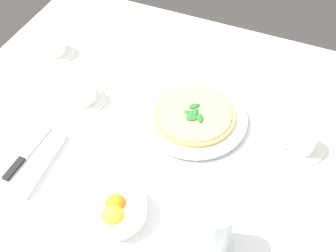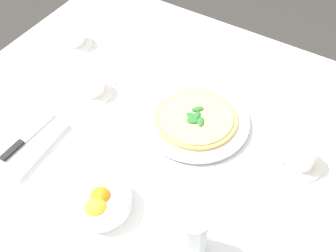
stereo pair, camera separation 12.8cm
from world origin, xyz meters
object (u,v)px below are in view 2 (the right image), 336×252
coffee_cup_near_left (73,37)px  citrus_bowl (100,202)px  coffee_cup_right_edge (92,86)px  pizza_plate (196,121)px  pizza (196,118)px  dinner_knife (26,138)px  coffee_cup_center_back (300,158)px  napkin_folded (26,142)px  water_glass_far_right (192,236)px

coffee_cup_near_left → citrus_bowl: citrus_bowl is taller
coffee_cup_right_edge → pizza_plate: bearing=-81.5°
pizza → dinner_knife: bearing=130.7°
coffee_cup_right_edge → coffee_cup_center_back: 0.64m
pizza_plate → coffee_cup_center_back: (0.02, -0.30, 0.01)m
napkin_folded → citrus_bowl: bearing=-104.3°
pizza_plate → pizza: pizza is taller
dinner_knife → citrus_bowl: 0.30m
coffee_cup_near_left → dinner_knife: (-0.41, -0.18, -0.00)m
pizza_plate → water_glass_far_right: water_glass_far_right is taller
coffee_cup_right_edge → coffee_cup_near_left: size_ratio=1.02×
dinner_knife → citrus_bowl: bearing=-100.1°
citrus_bowl → coffee_cup_center_back: bearing=-43.4°
water_glass_far_right → napkin_folded: bearing=86.6°
pizza_plate → water_glass_far_right: bearing=-152.4°
pizza → water_glass_far_right: water_glass_far_right is taller
pizza_plate → coffee_cup_right_edge: coffee_cup_right_edge is taller
pizza_plate → citrus_bowl: citrus_bowl is taller
pizza → water_glass_far_right: size_ratio=1.81×
pizza_plate → citrus_bowl: size_ratio=2.02×
coffee_cup_right_edge → napkin_folded: 0.26m
napkin_folded → coffee_cup_right_edge: bearing=-9.6°
coffee_cup_right_edge → coffee_cup_center_back: size_ratio=1.02×
coffee_cup_near_left → napkin_folded: bearing=-157.0°
napkin_folded → dinner_knife: size_ratio=1.17×
pizza → coffee_cup_right_edge: 0.34m
coffee_cup_center_back → citrus_bowl: (-0.38, 0.36, 0.00)m
coffee_cup_near_left → napkin_folded: size_ratio=0.57×
pizza_plate → citrus_bowl: bearing=170.4°
coffee_cup_near_left → coffee_cup_center_back: bearing=-96.0°
pizza → napkin_folded: bearing=131.0°
coffee_cup_center_back → dinner_knife: size_ratio=0.67×
pizza → citrus_bowl: bearing=170.4°
pizza_plate → coffee_cup_near_left: (0.11, 0.54, 0.02)m
water_glass_far_right → pizza_plate: bearing=27.6°
coffee_cup_near_left → water_glass_far_right: size_ratio=1.01×
coffee_cup_near_left → citrus_bowl: size_ratio=0.87×
coffee_cup_center_back → dinner_knife: 0.74m
napkin_folded → citrus_bowl: size_ratio=1.52×
water_glass_far_right → coffee_cup_near_left: bearing=57.9°
pizza_plate → coffee_cup_right_edge: 0.34m
pizza → dinner_knife: pizza is taller
napkin_folded → coffee_cup_near_left: bearing=19.0°
coffee_cup_near_left → citrus_bowl: bearing=-134.8°
pizza → dinner_knife: 0.47m
water_glass_far_right → napkin_folded: size_ratio=0.56×
coffee_cup_near_left → dinner_knife: bearing=-156.8°
coffee_cup_center_back → citrus_bowl: 0.53m
coffee_cup_right_edge → water_glass_far_right: bearing=-119.7°
dinner_knife → citrus_bowl: citrus_bowl is taller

